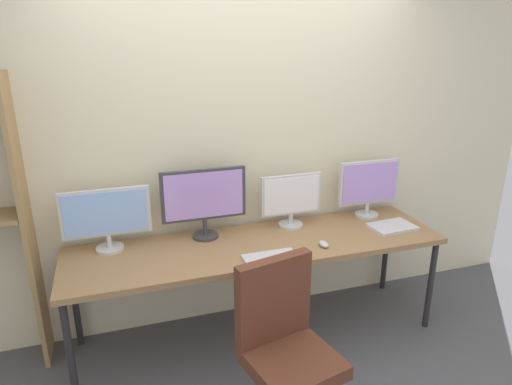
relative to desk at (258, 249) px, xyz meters
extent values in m
cube|color=beige|center=(0.00, 0.42, 0.61)|extent=(4.97, 0.10, 2.60)
cube|color=#936D47|center=(0.00, 0.00, 0.03)|extent=(2.57, 0.68, 0.04)
cylinder|color=#262628|center=(-1.24, -0.29, -0.34)|extent=(0.04, 0.04, 0.70)
cylinder|color=#262628|center=(1.24, -0.29, -0.34)|extent=(0.04, 0.04, 0.70)
cylinder|color=#262628|center=(-1.24, 0.29, -0.34)|extent=(0.04, 0.04, 0.70)
cylinder|color=#262628|center=(1.24, 0.29, -0.34)|extent=(0.04, 0.04, 0.70)
cube|color=#9E7A4C|center=(-1.44, 0.23, 0.26)|extent=(0.03, 0.28, 1.90)
cube|color=#592D1E|center=(-0.10, -0.89, -0.22)|extent=(0.53, 0.53, 0.08)
cube|color=#592D1E|center=(-0.15, -0.70, 0.06)|extent=(0.44, 0.17, 0.48)
cylinder|color=silver|center=(-0.97, 0.21, 0.06)|extent=(0.18, 0.18, 0.02)
cylinder|color=silver|center=(-0.97, 0.21, 0.11)|extent=(0.03, 0.03, 0.08)
cube|color=silver|center=(-0.97, 0.21, 0.31)|extent=(0.56, 0.03, 0.32)
cube|color=#8CB2F2|center=(-0.97, 0.20, 0.31)|extent=(0.52, 0.01, 0.28)
cylinder|color=#38383D|center=(-0.32, 0.21, 0.06)|extent=(0.18, 0.18, 0.02)
cylinder|color=#38383D|center=(-0.32, 0.21, 0.12)|extent=(0.03, 0.03, 0.12)
cube|color=#38383D|center=(-0.32, 0.21, 0.36)|extent=(0.59, 0.03, 0.36)
cube|color=#B28CE5|center=(-0.32, 0.20, 0.36)|extent=(0.54, 0.01, 0.32)
cylinder|color=silver|center=(0.32, 0.21, 0.06)|extent=(0.18, 0.18, 0.02)
cylinder|color=silver|center=(0.32, 0.21, 0.10)|extent=(0.03, 0.03, 0.08)
cube|color=silver|center=(0.32, 0.21, 0.29)|extent=(0.46, 0.03, 0.30)
cube|color=white|center=(0.32, 0.20, 0.29)|extent=(0.42, 0.01, 0.27)
cylinder|color=silver|center=(0.97, 0.21, 0.06)|extent=(0.18, 0.18, 0.02)
cylinder|color=silver|center=(0.97, 0.21, 0.11)|extent=(0.03, 0.03, 0.09)
cube|color=silver|center=(0.97, 0.21, 0.32)|extent=(0.50, 0.03, 0.34)
cube|color=#B28CE5|center=(0.97, 0.20, 0.32)|extent=(0.46, 0.01, 0.31)
cube|color=silver|center=(0.00, -0.23, 0.06)|extent=(0.35, 0.13, 0.02)
ellipsoid|color=silver|center=(0.40, -0.18, 0.06)|extent=(0.06, 0.10, 0.03)
cube|color=silver|center=(1.01, -0.06, 0.06)|extent=(0.34, 0.24, 0.02)
camera|label=1|loc=(-0.89, -2.68, 1.39)|focal=31.99mm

